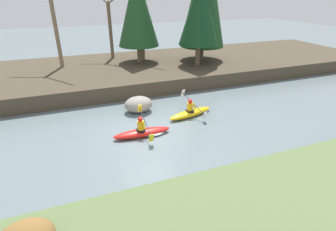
{
  "coord_description": "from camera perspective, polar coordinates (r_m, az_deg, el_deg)",
  "views": [
    {
      "loc": [
        -2.92,
        -10.7,
        6.2
      ],
      "look_at": [
        1.2,
        0.37,
        0.55
      ],
      "focal_mm": 28.0,
      "sensor_mm": 36.0,
      "label": 1
    }
  ],
  "objects": [
    {
      "name": "boulder_midstream",
      "position": [
        14.76,
        -6.45,
        2.43
      ],
      "size": [
        1.56,
        1.22,
        0.88
      ],
      "color": "gray",
      "rests_on": "ground"
    },
    {
      "name": "kayaker_middle",
      "position": [
        12.37,
        -5.16,
        -3.56
      ],
      "size": [
        2.77,
        2.06,
        1.2
      ],
      "rotation": [
        0.0,
        0.0,
        -0.01
      ],
      "color": "red",
      "rests_on": "ground"
    },
    {
      "name": "bare_tree_mid_downstream",
      "position": [
        23.06,
        -12.51,
        18.95
      ],
      "size": [
        3.26,
        3.22,
        5.89
      ],
      "color": "brown",
      "rests_on": "riverbank_far"
    },
    {
      "name": "conifer_tree_far_left",
      "position": [
        21.1,
        -6.69,
        22.17
      ],
      "size": [
        3.13,
        3.13,
        6.77
      ],
      "color": "brown",
      "rests_on": "riverbank_far"
    },
    {
      "name": "bare_tree_mid_upstream",
      "position": [
        21.18,
        -23.48,
        18.82
      ],
      "size": [
        4.0,
        3.96,
        7.31
      ],
      "color": "#7A664C",
      "rests_on": "riverbank_far"
    },
    {
      "name": "ground_plane",
      "position": [
        12.71,
        -4.49,
        -3.72
      ],
      "size": [
        90.0,
        90.0,
        0.0
      ],
      "primitive_type": "plane",
      "color": "slate"
    },
    {
      "name": "conifer_tree_left",
      "position": [
        20.21,
        6.95,
        21.86
      ],
      "size": [
        2.96,
        2.96,
        6.41
      ],
      "color": "brown",
      "rests_on": "riverbank_far"
    },
    {
      "name": "bare_tree_downstream",
      "position": [
        22.33,
        -5.64,
        19.29
      ],
      "size": [
        3.3,
        3.26,
        5.97
      ],
      "color": "#7A664C",
      "rests_on": "riverbank_far"
    },
    {
      "name": "kayaker_lead",
      "position": [
        14.28,
        4.98,
        0.71
      ],
      "size": [
        2.78,
        2.05,
        1.2
      ],
      "rotation": [
        0.0,
        0.0,
        0.24
      ],
      "color": "yellow",
      "rests_on": "ground"
    },
    {
      "name": "riverbank_far",
      "position": [
        20.87,
        -11.72,
        9.18
      ],
      "size": [
        44.0,
        9.67,
        0.99
      ],
      "color": "#473D2D",
      "rests_on": "ground"
    }
  ]
}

